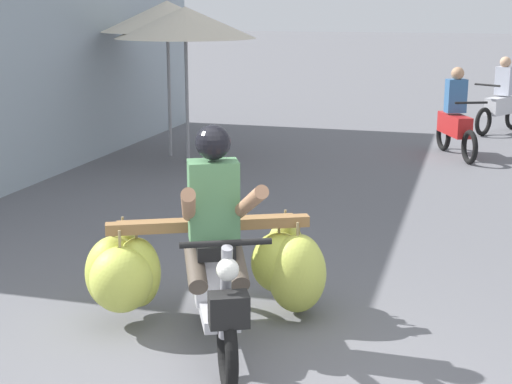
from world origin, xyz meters
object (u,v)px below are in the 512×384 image
motorbike_main_loaded (214,266)px  market_umbrella_near_shop (167,16)px  motorbike_distant_ahead_right (502,102)px  motorbike_distant_ahead_left (455,121)px  market_umbrella_further_along (185,23)px

motorbike_main_loaded → market_umbrella_near_shop: market_umbrella_near_shop is taller
motorbike_distant_ahead_right → market_umbrella_near_shop: bearing=-142.6°
motorbike_main_loaded → motorbike_distant_ahead_right: motorbike_main_loaded is taller
motorbike_distant_ahead_left → motorbike_distant_ahead_right: 2.77m
motorbike_main_loaded → motorbike_distant_ahead_right: size_ratio=1.36×
motorbike_distant_ahead_right → market_umbrella_further_along: 6.49m
motorbike_main_loaded → motorbike_distant_ahead_left: size_ratio=1.29×
motorbike_main_loaded → motorbike_distant_ahead_left: motorbike_main_loaded is taller
motorbike_main_loaded → motorbike_distant_ahead_left: bearing=78.5°
motorbike_distant_ahead_right → market_umbrella_further_along: size_ratio=0.63×
motorbike_distant_ahead_left → market_umbrella_further_along: market_umbrella_further_along is taller
motorbike_main_loaded → market_umbrella_further_along: (-2.37, 5.66, 1.60)m
motorbike_distant_ahead_right → market_umbrella_further_along: (-4.61, -4.30, 1.51)m
market_umbrella_further_along → motorbike_distant_ahead_left: bearing=23.0°
motorbike_main_loaded → motorbike_distant_ahead_left: (1.49, 7.30, 0.09)m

